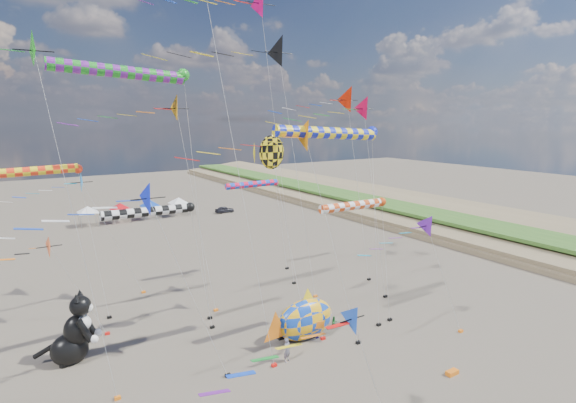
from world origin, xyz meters
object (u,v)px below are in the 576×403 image
(cat_inflatable, at_px, (72,327))
(fish_inflatable, at_px, (305,319))
(child_green, at_px, (334,322))
(parked_car, at_px, (225,210))
(person_adult, at_px, (287,350))
(child_blue, at_px, (317,332))

(cat_inflatable, bearing_deg, fish_inflatable, 2.35)
(child_green, height_order, parked_car, parked_car)
(cat_inflatable, distance_m, parked_car, 51.77)
(fish_inflatable, height_order, parked_car, fish_inflatable)
(cat_inflatable, distance_m, fish_inflatable, 16.91)
(person_adult, bearing_deg, cat_inflatable, 123.31)
(person_adult, bearing_deg, child_green, -2.80)
(fish_inflatable, xyz_separation_m, person_adult, (-3.03, -2.21, -0.66))
(person_adult, relative_size, child_blue, 1.70)
(cat_inflatable, xyz_separation_m, fish_inflatable, (15.76, -6.04, -1.06))
(cat_inflatable, height_order, child_green, cat_inflatable)
(child_green, relative_size, parked_car, 0.29)
(cat_inflatable, bearing_deg, child_blue, 1.72)
(fish_inflatable, height_order, child_blue, fish_inflatable)
(cat_inflatable, relative_size, person_adult, 2.92)
(person_adult, bearing_deg, child_blue, -0.17)
(fish_inflatable, bearing_deg, child_green, 2.41)
(fish_inflatable, relative_size, parked_car, 1.90)
(cat_inflatable, xyz_separation_m, person_adult, (12.73, -8.24, -1.72))
(fish_inflatable, bearing_deg, parked_car, 72.54)
(fish_inflatable, relative_size, person_adult, 3.71)
(fish_inflatable, bearing_deg, person_adult, -143.94)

